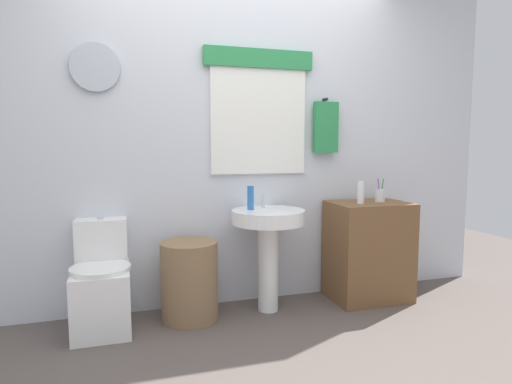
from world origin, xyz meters
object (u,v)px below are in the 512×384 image
at_px(wooden_cabinet, 368,251).
at_px(lotion_bottle, 361,192).
at_px(toothbrush_cup, 380,195).
at_px(pedestal_sink, 268,234).
at_px(toilet, 102,286).
at_px(laundry_hamper, 189,281).
at_px(soap_bottle, 251,198).

relative_size(wooden_cabinet, lotion_bottle, 4.47).
bearing_deg(toothbrush_cup, pedestal_sink, -178.79).
height_order(pedestal_sink, wooden_cabinet, wooden_cabinet).
xyz_separation_m(toilet, lotion_bottle, (1.90, -0.07, 0.58)).
bearing_deg(wooden_cabinet, laundry_hamper, 180.00).
xyz_separation_m(wooden_cabinet, soap_bottle, (-0.96, 0.05, 0.45)).
height_order(toilet, wooden_cabinet, wooden_cabinet).
distance_m(laundry_hamper, pedestal_sink, 0.65).
bearing_deg(lotion_bottle, pedestal_sink, 176.88).
bearing_deg(soap_bottle, wooden_cabinet, -2.98).
height_order(laundry_hamper, pedestal_sink, pedestal_sink).
bearing_deg(toothbrush_cup, lotion_bottle, -164.14).
bearing_deg(lotion_bottle, soap_bottle, 173.99).
distance_m(wooden_cabinet, lotion_bottle, 0.49).
distance_m(pedestal_sink, wooden_cabinet, 0.86).
bearing_deg(toothbrush_cup, laundry_hamper, -179.25).
relative_size(laundry_hamper, lotion_bottle, 3.20).
relative_size(soap_bottle, lotion_bottle, 1.00).
xyz_separation_m(laundry_hamper, toothbrush_cup, (1.53, 0.02, 0.55)).
bearing_deg(soap_bottle, toilet, -178.87).
xyz_separation_m(toilet, laundry_hamper, (0.58, -0.03, -0.01)).
height_order(toilet, laundry_hamper, toilet).
relative_size(toilet, toothbrush_cup, 3.98).
distance_m(soap_bottle, lotion_bottle, 0.86).
bearing_deg(wooden_cabinet, toothbrush_cup, 10.72).
bearing_deg(soap_bottle, pedestal_sink, -22.62).
bearing_deg(lotion_bottle, wooden_cabinet, 20.74).
xyz_separation_m(soap_bottle, lotion_bottle, (0.85, -0.09, 0.02)).
distance_m(wooden_cabinet, soap_bottle, 1.06).
bearing_deg(laundry_hamper, pedestal_sink, -0.00).
xyz_separation_m(lotion_bottle, toothbrush_cup, (0.21, 0.06, -0.03)).
relative_size(toilet, soap_bottle, 4.24).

